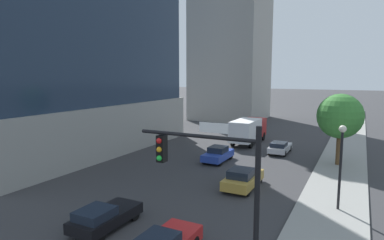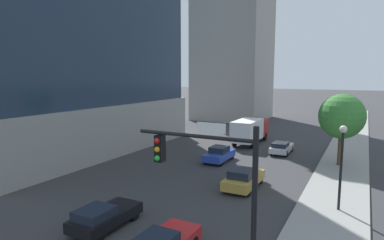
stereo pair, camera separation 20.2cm
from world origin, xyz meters
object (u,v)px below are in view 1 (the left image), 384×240
object	(u,v)px
street_lamp	(341,154)
car_silver	(280,147)
car_black	(104,217)
car_gold	(243,178)
street_tree	(340,116)
traffic_light_pole	(215,180)
box_truck	(248,129)
construction_building	(232,20)
car_blue	(218,154)

from	to	relation	value
street_lamp	car_silver	xyz separation A→B (m)	(-6.64, 13.84, -2.97)
car_black	car_gold	world-z (taller)	car_gold
car_silver	street_tree	bearing A→B (deg)	-24.07
traffic_light_pole	street_tree	world-z (taller)	street_tree
traffic_light_pole	box_truck	size ratio (longest dim) A/B	0.86
construction_building	street_tree	xyz separation A→B (m)	(21.02, -27.70, -13.99)
car_black	car_gold	bearing A→B (deg)	64.80
car_blue	box_truck	size ratio (longest dim) A/B	0.54
construction_building	traffic_light_pole	xyz separation A→B (m)	(18.12, -49.86, -14.02)
traffic_light_pole	box_truck	bearing A→B (deg)	105.12
traffic_light_pole	car_silver	size ratio (longest dim) A/B	1.58
car_silver	box_truck	size ratio (longest dim) A/B	0.54
street_lamp	car_black	size ratio (longest dim) A/B	1.24
car_gold	street_tree	bearing A→B (deg)	59.06
construction_building	car_black	world-z (taller)	construction_building
box_truck	car_black	bearing A→B (deg)	-90.00
street_tree	car_gold	xyz separation A→B (m)	(-5.88, -9.81, -3.93)
car_black	car_silver	size ratio (longest dim) A/B	1.02
car_black	car_blue	xyz separation A→B (m)	(0.00, 16.12, 0.04)
street_lamp	car_black	distance (m)	14.40
street_tree	box_truck	xyz separation A→B (m)	(-10.52, 6.06, -2.90)
construction_building	street_tree	distance (m)	37.47
street_lamp	street_tree	distance (m)	11.29
street_lamp	box_truck	world-z (taller)	street_lamp
construction_building	street_lamp	size ratio (longest dim) A/B	7.85
car_gold	box_truck	size ratio (longest dim) A/B	0.59
street_tree	car_black	world-z (taller)	street_tree
box_truck	street_tree	bearing A→B (deg)	-29.97
street_tree	box_truck	distance (m)	12.48
traffic_light_pole	car_gold	distance (m)	13.29
car_black	car_blue	bearing A→B (deg)	90.00
traffic_light_pole	car_black	world-z (taller)	traffic_light_pole
car_black	car_silver	bearing A→B (deg)	78.25
traffic_light_pole	street_lamp	xyz separation A→B (m)	(3.65, 10.95, -0.99)
street_tree	car_gold	distance (m)	12.09
street_lamp	car_blue	xyz separation A→B (m)	(-11.28, 7.67, -2.91)
car_silver	box_truck	world-z (taller)	box_truck
car_blue	car_gold	bearing A→B (deg)	-53.49
street_tree	traffic_light_pole	bearing A→B (deg)	-97.43
construction_building	car_blue	world-z (taller)	construction_building
street_tree	car_blue	size ratio (longest dim) A/B	1.58
construction_building	car_blue	size ratio (longest dim) A/B	9.90
street_tree	car_black	size ratio (longest dim) A/B	1.55
street_tree	car_silver	bearing A→B (deg)	155.93
street_tree	car_black	xyz separation A→B (m)	(-10.52, -19.67, -3.98)
car_silver	street_lamp	bearing A→B (deg)	-64.37
car_blue	car_gold	world-z (taller)	car_gold
traffic_light_pole	car_gold	size ratio (longest dim) A/B	1.45
traffic_light_pole	car_blue	size ratio (longest dim) A/B	1.58
construction_building	car_silver	size ratio (longest dim) A/B	9.93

